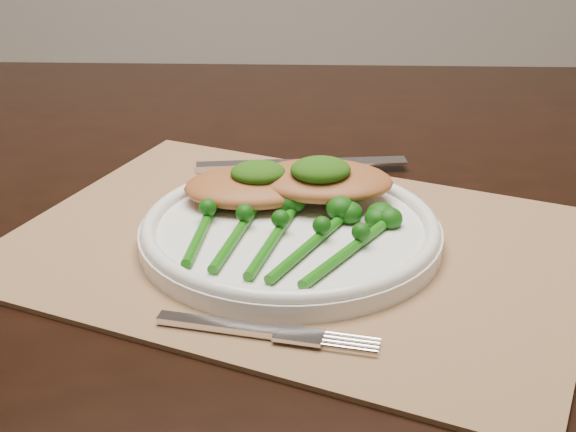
{
  "coord_description": "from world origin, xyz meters",
  "views": [
    {
      "loc": [
        0.03,
        -0.64,
        1.07
      ],
      "look_at": [
        0.06,
        -0.02,
        0.78
      ],
      "focal_mm": 50.0,
      "sensor_mm": 36.0,
      "label": 1
    }
  ],
  "objects_px": {
    "placemat": "(297,246)",
    "broccolini_bundle": "(274,238)",
    "chicken_fillet_left": "(255,186)",
    "dinner_plate": "(290,230)"
  },
  "relations": [
    {
      "from": "placemat",
      "to": "broccolini_bundle",
      "type": "distance_m",
      "value": 0.04
    },
    {
      "from": "placemat",
      "to": "chicken_fillet_left",
      "type": "xyz_separation_m",
      "value": [
        -0.04,
        0.06,
        0.03
      ]
    },
    {
      "from": "chicken_fillet_left",
      "to": "dinner_plate",
      "type": "bearing_deg",
      "value": -65.95
    },
    {
      "from": "chicken_fillet_left",
      "to": "broccolini_bundle",
      "type": "xyz_separation_m",
      "value": [
        0.01,
        -0.09,
        -0.01
      ]
    },
    {
      "from": "placemat",
      "to": "broccolini_bundle",
      "type": "xyz_separation_m",
      "value": [
        -0.02,
        -0.03,
        0.02
      ]
    },
    {
      "from": "dinner_plate",
      "to": "broccolini_bundle",
      "type": "xyz_separation_m",
      "value": [
        -0.02,
        -0.03,
        0.01
      ]
    },
    {
      "from": "placemat",
      "to": "chicken_fillet_left",
      "type": "relative_size",
      "value": 3.73
    },
    {
      "from": "chicken_fillet_left",
      "to": "broccolini_bundle",
      "type": "relative_size",
      "value": 0.61
    },
    {
      "from": "dinner_plate",
      "to": "broccolini_bundle",
      "type": "height_order",
      "value": "broccolini_bundle"
    },
    {
      "from": "chicken_fillet_left",
      "to": "broccolini_bundle",
      "type": "bearing_deg",
      "value": -84.04
    }
  ]
}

